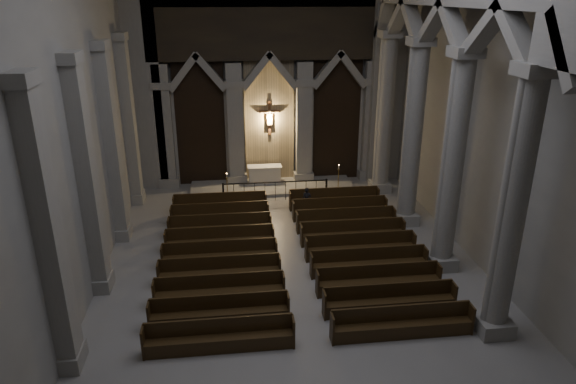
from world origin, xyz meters
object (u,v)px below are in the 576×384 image
object	(u,v)px
altar	(265,174)
worshipper	(307,200)
altar_rail	(275,188)
candle_stand_left	(227,192)
candle_stand_right	(338,185)
pews	(291,254)

from	to	relation	value
altar	worshipper	distance (m)	4.21
altar	worshipper	size ratio (longest dim) A/B	1.51
altar_rail	candle_stand_left	xyz separation A→B (m)	(-2.36, 0.53, -0.31)
candle_stand_left	candle_stand_right	xyz separation A→B (m)	(5.67, 0.20, 0.04)
worshipper	candle_stand_left	bearing A→B (deg)	173.37
altar	worshipper	bearing A→B (deg)	-66.61
altar	candle_stand_right	world-z (taller)	candle_stand_right
worshipper	pews	bearing A→B (deg)	-82.65
altar	candle_stand_left	world-z (taller)	candle_stand_left
candle_stand_right	altar	bearing A→B (deg)	157.04
altar	altar_rail	distance (m)	2.31
altar_rail	worshipper	world-z (taller)	worshipper
candle_stand_right	candle_stand_left	bearing A→B (deg)	-178.01
candle_stand_left	altar	bearing A→B (deg)	41.15
candle_stand_left	worshipper	world-z (taller)	candle_stand_left
altar	candle_stand_left	distance (m)	2.67
candle_stand_right	worshipper	bearing A→B (deg)	-130.86
candle_stand_left	pews	world-z (taller)	candle_stand_left
candle_stand_left	candle_stand_right	distance (m)	5.68
altar_rail	worshipper	size ratio (longest dim) A/B	4.36
altar	altar_rail	size ratio (longest dim) A/B	0.35
altar	altar_rail	xyz separation A→B (m)	(0.35, -2.29, 0.06)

